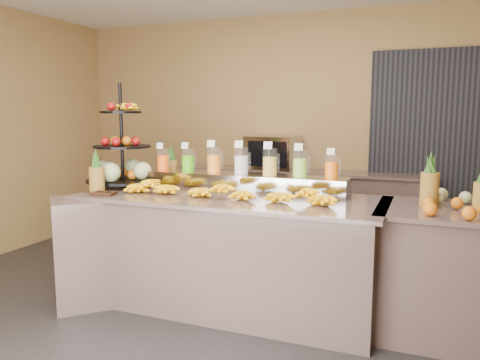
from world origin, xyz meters
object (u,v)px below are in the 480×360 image
Objects in this scene: banana_heap at (226,189)px; fruit_stand at (127,161)px; condiment_caddy at (104,194)px; right_fruit_pile at (452,200)px; pitcher_tray at (241,182)px; oven_warmer at (273,153)px.

fruit_stand reaches higher than banana_heap.
banana_heap is 1.02m from condiment_caddy.
fruit_stand is 2.03× the size of right_fruit_pile.
fruit_stand reaches higher than right_fruit_pile.
pitcher_tray is 1.69m from oven_warmer.
banana_heap is at bearing 16.34° from condiment_caddy.
right_fruit_pile is 0.77× the size of oven_warmer.
right_fruit_pile reaches higher than condiment_caddy.
oven_warmer is at bearing 72.67° from condiment_caddy.
oven_warmer reaches higher than right_fruit_pile.
condiment_caddy is at bearing -102.18° from oven_warmer.
pitcher_tray is 1.16m from condiment_caddy.
banana_heap reaches higher than condiment_caddy.
pitcher_tray is 10.20× the size of condiment_caddy.
fruit_stand is 0.55m from condiment_caddy.
right_fruit_pile is at bearing -9.06° from pitcher_tray.
pitcher_tray is 0.99× the size of banana_heap.
condiment_caddy is 2.41m from oven_warmer.
banana_heap is at bearing -77.51° from oven_warmer.
condiment_caddy is (-0.97, -0.29, -0.05)m from banana_heap.
oven_warmer is (-0.26, 1.67, 0.13)m from pitcher_tray.
fruit_stand is (-1.09, -0.13, 0.16)m from pitcher_tray.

